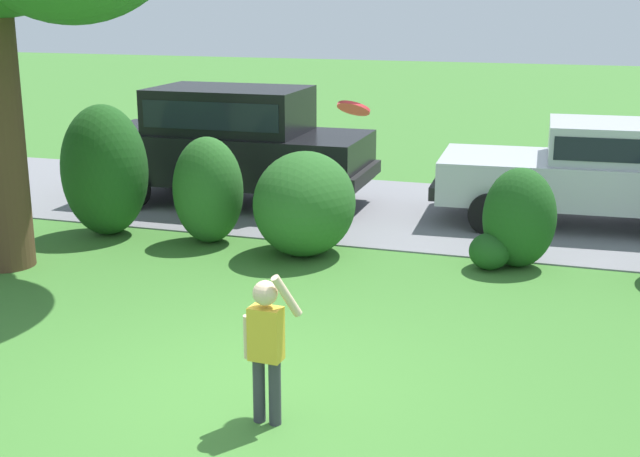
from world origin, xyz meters
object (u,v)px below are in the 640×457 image
at_px(parked_sedan, 590,169).
at_px(frisbee, 354,108).
at_px(child_thrower, 266,340).
at_px(parked_suv, 230,139).

distance_m(parked_sedan, frisbee, 6.86).
xyz_separation_m(parked_sedan, frisbee, (-1.89, -6.40, 1.60)).
height_order(child_thrower, frisbee, frisbee).
height_order(parked_sedan, frisbee, frisbee).
bearing_deg(parked_suv, child_thrower, -64.36).
height_order(parked_sedan, child_thrower, parked_sedan).
xyz_separation_m(parked_suv, child_thrower, (3.36, -7.01, -0.36)).
xyz_separation_m(parked_sedan, child_thrower, (-2.32, -7.36, -0.13)).
relative_size(parked_sedan, child_thrower, 3.49).
bearing_deg(frisbee, parked_suv, 122.10).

